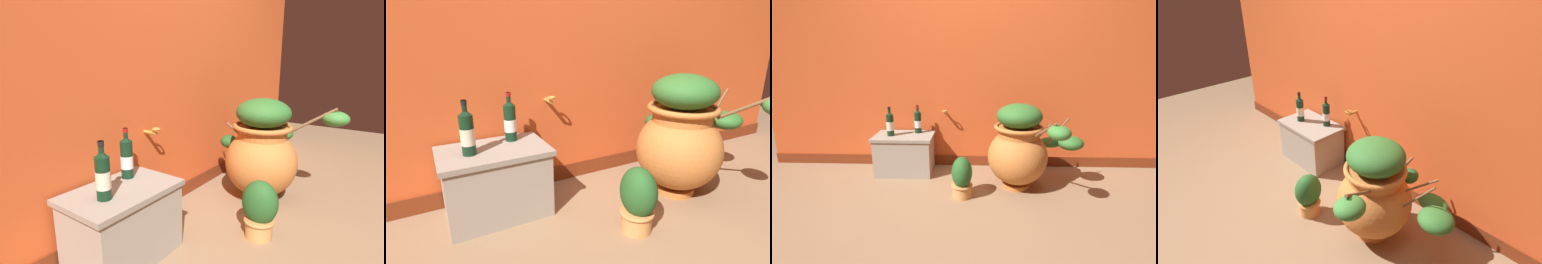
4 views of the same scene
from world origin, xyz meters
TOP-DOWN VIEW (x-y plane):
  - terracotta_urn at (0.50, 0.58)m, footprint 0.87×0.94m
  - stone_ledge at (-0.65, 0.88)m, footprint 0.60×0.39m
  - wine_bottle_left at (-0.52, 0.97)m, footprint 0.07×0.07m
  - wine_bottle_middle at (-0.78, 0.86)m, footprint 0.07×0.07m
  - potted_shrub at (-0.03, 0.36)m, footprint 0.19×0.23m

SIDE VIEW (x-z plane):
  - potted_shrub at x=-0.03m, z-range 0.00..0.37m
  - stone_ledge at x=-0.65m, z-range 0.01..0.43m
  - terracotta_urn at x=0.50m, z-range -0.01..0.79m
  - wine_bottle_left at x=-0.52m, z-range 0.39..0.68m
  - wine_bottle_middle at x=-0.78m, z-range 0.39..0.68m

